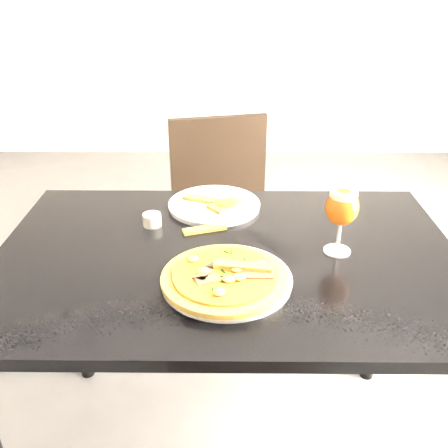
{
  "coord_description": "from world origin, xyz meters",
  "views": [
    {
      "loc": [
        0.14,
        -1.06,
        1.41
      ],
      "look_at": [
        0.13,
        0.06,
        0.83
      ],
      "focal_mm": 40.0,
      "sensor_mm": 36.0,
      "label": 1
    }
  ],
  "objects_px": {
    "dining_table": "(227,282)",
    "chair_far": "(225,222)",
    "beer_glass": "(342,208)",
    "pizza": "(225,277)"
  },
  "relations": [
    {
      "from": "beer_glass",
      "to": "pizza",
      "type": "bearing_deg",
      "value": -151.01
    },
    {
      "from": "dining_table",
      "to": "beer_glass",
      "type": "relative_size",
      "value": 6.84
    },
    {
      "from": "dining_table",
      "to": "pizza",
      "type": "bearing_deg",
      "value": -91.36
    },
    {
      "from": "dining_table",
      "to": "beer_glass",
      "type": "xyz_separation_m",
      "value": [
        0.29,
        0.01,
        0.22
      ]
    },
    {
      "from": "chair_far",
      "to": "pizza",
      "type": "height_order",
      "value": "chair_far"
    },
    {
      "from": "pizza",
      "to": "beer_glass",
      "type": "relative_size",
      "value": 1.67
    },
    {
      "from": "dining_table",
      "to": "pizza",
      "type": "height_order",
      "value": "pizza"
    },
    {
      "from": "chair_far",
      "to": "beer_glass",
      "type": "xyz_separation_m",
      "value": [
        0.29,
        -0.67,
        0.39
      ]
    },
    {
      "from": "dining_table",
      "to": "chair_far",
      "type": "distance_m",
      "value": 0.7
    },
    {
      "from": "chair_far",
      "to": "beer_glass",
      "type": "bearing_deg",
      "value": -79.42
    }
  ]
}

